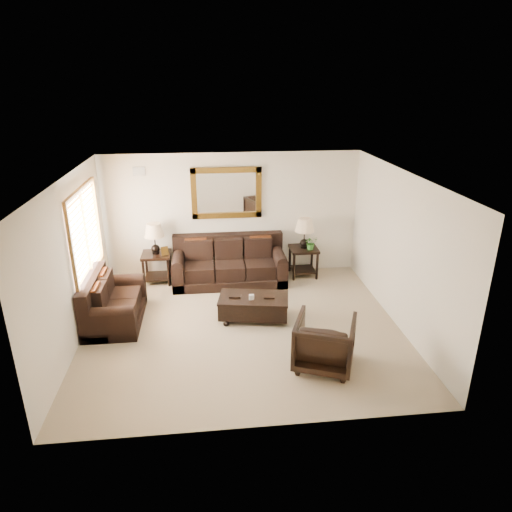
{
  "coord_description": "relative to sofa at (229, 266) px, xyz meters",
  "views": [
    {
      "loc": [
        -0.56,
        -7.06,
        4.11
      ],
      "look_at": [
        0.3,
        0.6,
        1.11
      ],
      "focal_mm": 32.0,
      "sensor_mm": 36.0,
      "label": 1
    }
  ],
  "objects": [
    {
      "name": "room",
      "position": [
        0.12,
        -2.03,
        1.0
      ],
      "size": [
        5.51,
        5.01,
        2.71
      ],
      "color": "gray",
      "rests_on": "ground"
    },
    {
      "name": "window",
      "position": [
        -2.58,
        -1.13,
        1.2
      ],
      "size": [
        0.07,
        1.96,
        1.66
      ],
      "color": "white",
      "rests_on": "room"
    },
    {
      "name": "end_table_left",
      "position": [
        -1.54,
        0.13,
        0.51
      ],
      "size": [
        0.6,
        0.6,
        1.32
      ],
      "color": "black",
      "rests_on": "room"
    },
    {
      "name": "armchair",
      "position": [
        1.25,
        -3.31,
        0.09
      ],
      "size": [
        1.1,
        1.07,
        0.88
      ],
      "primitive_type": "imported",
      "rotation": [
        0.0,
        0.0,
        2.76
      ],
      "color": "black",
      "rests_on": "floor"
    },
    {
      "name": "sofa",
      "position": [
        0.0,
        0.0,
        0.0
      ],
      "size": [
        2.39,
        1.03,
        0.98
      ],
      "color": "black",
      "rests_on": "room"
    },
    {
      "name": "air_vent",
      "position": [
        -1.78,
        0.45,
        2.0
      ],
      "size": [
        0.25,
        0.02,
        0.18
      ],
      "primitive_type": "cube",
      "color": "#999999",
      "rests_on": "room"
    },
    {
      "name": "coffee_table",
      "position": [
        0.35,
        -1.7,
        -0.09
      ],
      "size": [
        1.35,
        0.88,
        0.53
      ],
      "rotation": [
        0.0,
        0.0,
        -0.18
      ],
      "color": "black",
      "rests_on": "room"
    },
    {
      "name": "mirror",
      "position": [
        -0.0,
        0.44,
        1.5
      ],
      "size": [
        1.5,
        0.06,
        1.1
      ],
      "color": "#45260D",
      "rests_on": "room"
    },
    {
      "name": "potted_plant",
      "position": [
        1.79,
        0.02,
        0.42
      ],
      "size": [
        0.32,
        0.34,
        0.23
      ],
      "primitive_type": "imported",
      "rotation": [
        0.0,
        0.0,
        0.17
      ],
      "color": "#275E20",
      "rests_on": "end_table_right"
    },
    {
      "name": "loveseat",
      "position": [
        -2.2,
        -1.54,
        -0.03
      ],
      "size": [
        0.93,
        1.56,
        0.88
      ],
      "rotation": [
        0.0,
        0.0,
        1.57
      ],
      "color": "black",
      "rests_on": "room"
    },
    {
      "name": "end_table_right",
      "position": [
        1.66,
        0.13,
        0.51
      ],
      "size": [
        0.6,
        0.6,
        1.32
      ],
      "color": "black",
      "rests_on": "room"
    }
  ]
}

